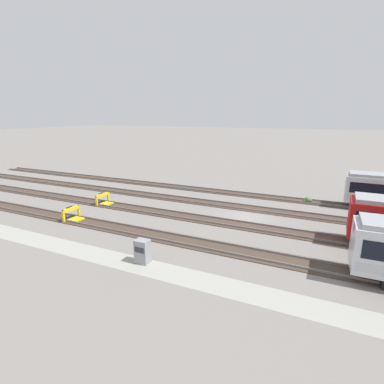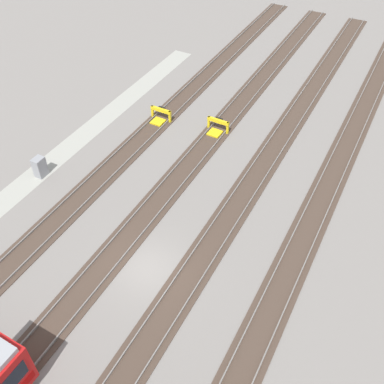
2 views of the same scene
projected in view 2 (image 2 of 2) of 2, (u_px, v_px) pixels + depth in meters
name	position (u px, v px, depth m)	size (l,w,h in m)	color
ground_plane	(148.00, 269.00, 27.86)	(400.00, 400.00, 0.00)	gray
service_walkway	(2.00, 203.00, 32.12)	(54.00, 2.00, 0.01)	#9E9E93
rail_track_nearest	(52.00, 225.00, 30.50)	(90.00, 2.23, 0.21)	#47382D
rail_track_near_inner	(114.00, 253.00, 28.72)	(90.00, 2.24, 0.21)	#47382D
rail_track_middle	(185.00, 285.00, 26.95)	(90.00, 2.24, 0.21)	#47382D
rail_track_far_inner	(265.00, 321.00, 25.17)	(90.00, 2.23, 0.21)	#47382D
bumper_stop_nearest_track	(160.00, 116.00, 39.37)	(1.35, 2.00, 1.22)	yellow
bumper_stop_near_inner_track	(217.00, 127.00, 38.14)	(1.36, 2.01, 1.22)	yellow
electrical_cabinet	(40.00, 167.00, 33.84)	(0.90, 0.73, 1.60)	gray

